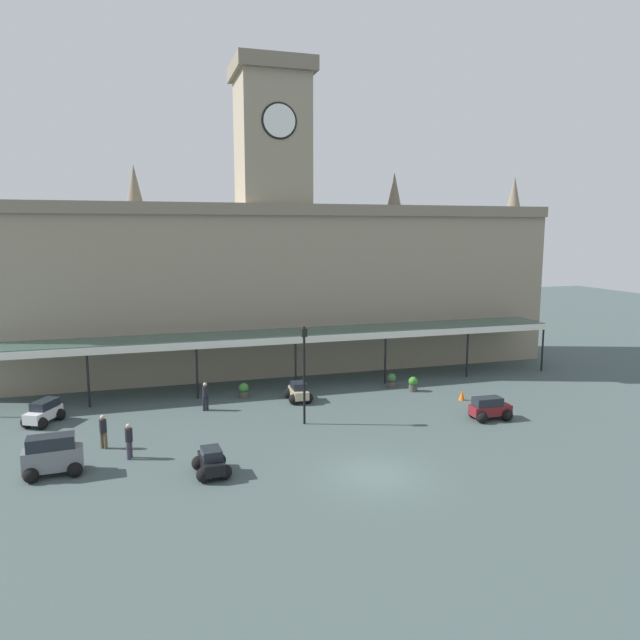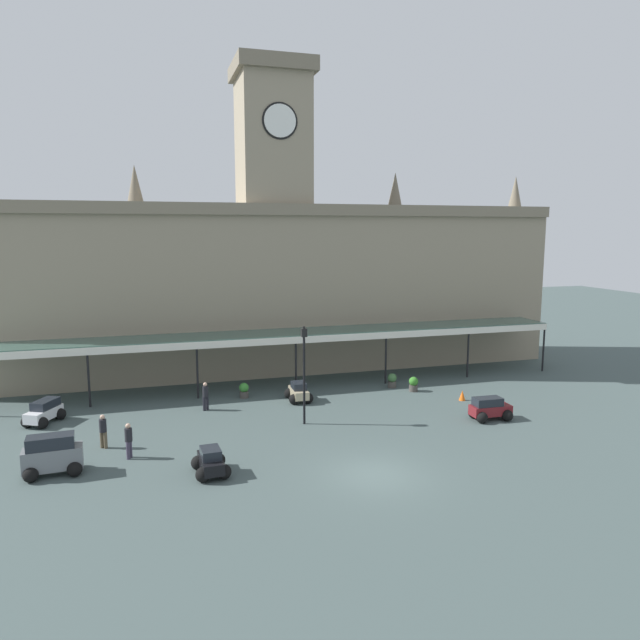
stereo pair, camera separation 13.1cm
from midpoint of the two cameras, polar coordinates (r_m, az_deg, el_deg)
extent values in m
plane|color=#41504E|center=(26.09, 5.55, -14.80)|extent=(140.00, 140.00, 0.00)
cube|color=gray|center=(43.73, -4.39, 3.09)|extent=(42.74, 5.68, 12.24)
cube|color=gray|center=(40.63, -3.58, 10.75)|extent=(42.74, 0.30, 0.80)
cube|color=gray|center=(43.97, -4.56, 16.92)|extent=(4.80, 4.80, 8.89)
cube|color=#766C59|center=(44.95, -4.64, 23.17)|extent=(5.50, 5.50, 1.00)
cylinder|color=white|center=(41.77, -3.84, 18.85)|extent=(2.20, 0.12, 2.20)
cylinder|color=black|center=(41.81, -3.85, 18.84)|extent=(2.46, 0.06, 2.46)
cone|color=#6E6554|center=(42.69, -17.55, 12.56)|extent=(1.10, 1.10, 2.60)
cone|color=#6E6554|center=(46.60, 7.43, 12.52)|extent=(1.10, 1.10, 2.60)
cone|color=#6E6554|center=(51.85, 18.61, 11.76)|extent=(1.10, 1.10, 2.60)
cube|color=#38564C|center=(39.20, -2.80, -1.27)|extent=(37.96, 3.20, 0.16)
cube|color=silver|center=(37.71, -2.22, -1.98)|extent=(37.96, 0.12, 0.44)
cylinder|color=black|center=(37.27, -21.57, -5.30)|extent=(0.14, 0.14, 3.52)
cylinder|color=black|center=(37.20, -11.79, -4.89)|extent=(0.14, 0.14, 3.52)
cylinder|color=black|center=(38.19, -2.26, -4.35)|extent=(0.14, 0.14, 3.52)
cylinder|color=black|center=(40.16, 6.54, -3.75)|extent=(0.14, 0.14, 3.52)
cylinder|color=black|center=(42.99, 14.34, -3.14)|extent=(0.14, 0.14, 3.52)
cylinder|color=black|center=(46.51, 21.07, -2.57)|extent=(0.14, 0.14, 3.52)
cube|color=slate|center=(28.08, -24.51, -12.19)|extent=(2.47, 1.13, 0.95)
cube|color=#1E232B|center=(27.84, -24.71, -10.75)|extent=(1.96, 1.04, 0.55)
sphere|color=black|center=(28.62, -22.66, -12.59)|extent=(0.64, 0.64, 0.64)
sphere|color=black|center=(27.74, -22.71, -13.28)|extent=(0.64, 0.64, 0.64)
sphere|color=black|center=(28.75, -26.12, -12.72)|extent=(0.64, 0.64, 0.64)
sphere|color=black|center=(27.87, -26.30, -13.41)|extent=(0.64, 0.64, 0.64)
cube|color=silver|center=(35.41, -25.28, -8.29)|extent=(1.83, 2.41, 0.55)
cube|color=#1E232B|center=(35.43, -25.14, -7.43)|extent=(1.45, 1.76, 0.45)
sphere|color=black|center=(34.62, -25.40, -9.06)|extent=(0.64, 0.64, 0.64)
sphere|color=black|center=(35.15, -26.60, -8.88)|extent=(0.64, 0.64, 0.64)
sphere|color=black|center=(35.82, -23.94, -8.38)|extent=(0.64, 0.64, 0.64)
sphere|color=black|center=(36.33, -25.12, -8.23)|extent=(0.64, 0.64, 0.64)
cube|color=maroon|center=(34.10, 16.42, -8.43)|extent=(2.28, 0.98, 0.55)
cube|color=#1E232B|center=(33.86, 16.16, -7.66)|extent=(1.58, 0.89, 0.45)
sphere|color=black|center=(34.92, 17.13, -8.45)|extent=(0.64, 0.64, 0.64)
sphere|color=black|center=(34.19, 17.92, -8.85)|extent=(0.64, 0.64, 0.64)
sphere|color=black|center=(34.16, 14.88, -8.73)|extent=(0.64, 0.64, 0.64)
sphere|color=black|center=(33.41, 15.64, -9.16)|extent=(0.64, 0.64, 0.64)
cube|color=black|center=(26.23, -10.48, -13.55)|extent=(1.00, 2.10, 0.50)
cube|color=#1E232B|center=(26.01, -10.49, -12.65)|extent=(0.87, 1.15, 0.42)
sphere|color=black|center=(26.86, -11.67, -13.50)|extent=(0.64, 0.64, 0.64)
sphere|color=black|center=(26.98, -9.77, -13.33)|extent=(0.64, 0.64, 0.64)
sphere|color=black|center=(25.63, -11.21, -14.60)|extent=(0.64, 0.64, 0.64)
sphere|color=black|center=(25.76, -9.22, -14.42)|extent=(0.64, 0.64, 0.64)
cube|color=tan|center=(36.23, -2.01, -7.10)|extent=(0.91, 2.06, 0.50)
cube|color=#1E232B|center=(36.06, -1.99, -6.42)|extent=(0.82, 1.11, 0.42)
sphere|color=black|center=(36.82, -2.92, -7.17)|extent=(0.64, 0.64, 0.64)
sphere|color=black|center=(37.02, -1.59, -7.07)|extent=(0.64, 0.64, 0.64)
sphere|color=black|center=(35.56, -2.44, -7.74)|extent=(0.64, 0.64, 0.64)
sphere|color=black|center=(35.76, -1.06, -7.64)|extent=(0.64, 0.64, 0.64)
cylinder|color=brown|center=(30.59, -20.42, -10.89)|extent=(0.17, 0.17, 0.82)
cylinder|color=brown|center=(30.45, -20.10, -10.97)|extent=(0.17, 0.17, 0.82)
cylinder|color=black|center=(30.30, -20.33, -9.65)|extent=(0.34, 0.34, 0.62)
sphere|color=tan|center=(30.17, -20.37, -8.88)|extent=(0.23, 0.23, 0.23)
cylinder|color=#3F384C|center=(28.96, -17.91, -11.89)|extent=(0.17, 0.17, 0.82)
cylinder|color=#3F384C|center=(28.77, -18.10, -12.03)|extent=(0.17, 0.17, 0.82)
cylinder|color=black|center=(28.62, -18.08, -10.61)|extent=(0.34, 0.34, 0.62)
sphere|color=tan|center=(28.49, -18.12, -9.80)|extent=(0.23, 0.23, 0.23)
cylinder|color=black|center=(35.10, -10.85, -7.96)|extent=(0.17, 0.17, 0.82)
cylinder|color=black|center=(34.97, -11.14, -8.04)|extent=(0.17, 0.17, 0.82)
cylinder|color=black|center=(34.84, -11.03, -6.86)|extent=(0.34, 0.34, 0.62)
sphere|color=tan|center=(34.73, -11.05, -6.19)|extent=(0.23, 0.23, 0.23)
cylinder|color=black|center=(31.52, -1.44, -5.95)|extent=(0.13, 0.13, 4.82)
cube|color=black|center=(30.96, -1.46, -1.24)|extent=(0.30, 0.30, 0.44)
sphere|color=black|center=(30.91, -1.46, -0.73)|extent=(0.14, 0.14, 0.14)
cone|color=orange|center=(37.42, 13.82, -7.16)|extent=(0.40, 0.40, 0.63)
cylinder|color=#47423D|center=(37.22, -7.33, -7.23)|extent=(0.56, 0.56, 0.42)
sphere|color=#36802F|center=(37.10, -7.34, -6.56)|extent=(0.60, 0.60, 0.60)
cylinder|color=#47423D|center=(38.87, 9.20, -6.58)|extent=(0.56, 0.56, 0.42)
sphere|color=#347A26|center=(38.75, 9.22, -5.94)|extent=(0.60, 0.60, 0.60)
cylinder|color=#47423D|center=(39.57, 7.15, -6.26)|extent=(0.56, 0.56, 0.42)
sphere|color=#3A6236|center=(39.46, 7.16, -5.63)|extent=(0.60, 0.60, 0.60)
camera|label=1|loc=(0.07, -89.88, 0.02)|focal=32.76mm
camera|label=2|loc=(0.07, 90.12, -0.02)|focal=32.76mm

